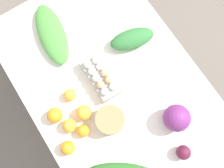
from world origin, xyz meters
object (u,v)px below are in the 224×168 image
at_px(orange_1, 68,148).
at_px(orange_4, 70,95).
at_px(orange_0, 69,125).
at_px(greens_bunch_kale, 132,39).
at_px(orange_2, 83,131).
at_px(paper_bag, 110,120).
at_px(cabbage_purple, 177,118).
at_px(egg_carton, 101,77).
at_px(orange_5, 84,113).
at_px(orange_3, 55,115).
at_px(greens_bunch_dandelion, 52,34).
at_px(beet_root, 183,152).

distance_m(orange_1, orange_4, 0.27).
bearing_deg(orange_1, orange_0, 144.84).
bearing_deg(greens_bunch_kale, orange_2, -60.16).
bearing_deg(orange_4, paper_bag, 25.20).
xyz_separation_m(cabbage_purple, orange_1, (-0.18, -0.54, -0.03)).
relative_size(egg_carton, orange_1, 3.46).
bearing_deg(egg_carton, cabbage_purple, -151.83).
relative_size(paper_bag, greens_bunch_kale, 0.59).
bearing_deg(orange_5, orange_3, -117.38).
bearing_deg(paper_bag, orange_1, -89.92).
xyz_separation_m(greens_bunch_kale, orange_2, (0.28, -0.49, -0.01)).
bearing_deg(orange_3, orange_5, 62.62).
xyz_separation_m(orange_0, orange_3, (-0.09, -0.04, 0.00)).
xyz_separation_m(egg_carton, orange_5, (0.11, -0.18, -0.00)).
bearing_deg(orange_3, orange_2, 29.19).
xyz_separation_m(cabbage_purple, orange_5, (-0.28, -0.38, -0.03)).
bearing_deg(greens_bunch_kale, orange_0, -67.67).
xyz_separation_m(orange_3, orange_5, (0.07, 0.13, -0.00)).
relative_size(greens_bunch_dandelion, orange_1, 5.24).
bearing_deg(orange_4, orange_0, -30.99).
distance_m(paper_bag, beet_root, 0.40).
distance_m(cabbage_purple, orange_1, 0.57).
height_order(beet_root, orange_4, beet_root).
xyz_separation_m(greens_bunch_dandelion, orange_4, (0.36, -0.09, -0.00)).
distance_m(orange_0, orange_2, 0.08).
bearing_deg(orange_2, orange_1, -74.73).
distance_m(greens_bunch_dandelion, orange_2, 0.57).
bearing_deg(orange_2, paper_bag, 78.59).
relative_size(egg_carton, greens_bunch_kale, 1.02).
relative_size(greens_bunch_dandelion, beet_root, 5.20).
relative_size(beet_root, orange_5, 0.92).
xyz_separation_m(paper_bag, orange_4, (-0.23, -0.11, -0.01)).
distance_m(paper_bag, greens_bunch_dandelion, 0.59).
relative_size(cabbage_purple, orange_0, 1.92).
distance_m(egg_carton, orange_3, 0.31).
distance_m(orange_3, orange_5, 0.15).
height_order(orange_3, orange_5, same).
relative_size(egg_carton, paper_bag, 1.71).
distance_m(greens_bunch_dandelion, orange_1, 0.63).
height_order(paper_bag, greens_bunch_kale, paper_bag).
bearing_deg(orange_3, paper_bag, 52.21).
distance_m(orange_1, orange_5, 0.19).
relative_size(orange_2, orange_5, 0.81).
distance_m(egg_carton, orange_5, 0.21).
bearing_deg(egg_carton, orange_2, 131.07).
xyz_separation_m(paper_bag, greens_bunch_kale, (-0.31, 0.35, -0.00)).
bearing_deg(cabbage_purple, greens_bunch_dandelion, -158.34).
relative_size(egg_carton, greens_bunch_dandelion, 0.66).
xyz_separation_m(greens_bunch_kale, orange_5, (0.20, -0.44, -0.00)).
distance_m(cabbage_purple, egg_carton, 0.45).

